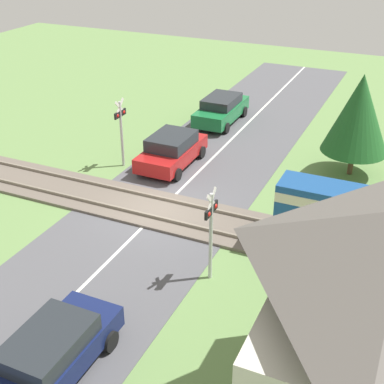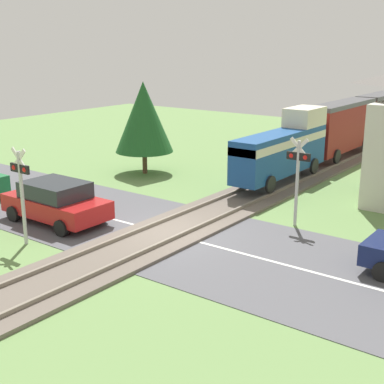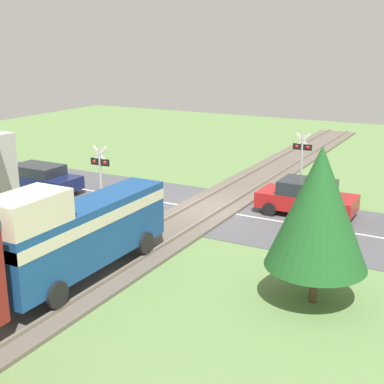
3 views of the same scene
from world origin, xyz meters
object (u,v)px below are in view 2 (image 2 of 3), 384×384
object	(u,v)px
train	(342,127)
pedestrian_by_station	(367,173)
car_near_crossing	(56,201)
crossing_signal_west_approach	(21,184)
crossing_signal_east_approach	(298,170)

from	to	relation	value
train	pedestrian_by_station	distance (m)	6.63
car_near_crossing	crossing_signal_west_approach	distance (m)	2.62
crossing_signal_west_approach	pedestrian_by_station	world-z (taller)	crossing_signal_west_approach
train	car_near_crossing	world-z (taller)	train
car_near_crossing	pedestrian_by_station	bearing A→B (deg)	56.82
crossing_signal_west_approach	crossing_signal_east_approach	size ratio (longest dim) A/B	1.00
crossing_signal_west_approach	crossing_signal_east_approach	world-z (taller)	same
crossing_signal_east_approach	pedestrian_by_station	distance (m)	6.71
car_near_crossing	crossing_signal_east_approach	world-z (taller)	crossing_signal_east_approach
car_near_crossing	crossing_signal_west_approach	xyz separation A→B (m)	(0.95, -2.09, 1.27)
train	crossing_signal_east_approach	distance (m)	12.52
train	car_near_crossing	size ratio (longest dim) A/B	5.12
car_near_crossing	pedestrian_by_station	xyz separation A→B (m)	(7.54, 11.54, -0.07)
crossing_signal_east_approach	pedestrian_by_station	bearing A→B (deg)	87.36
train	crossing_signal_west_approach	distance (m)	19.43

